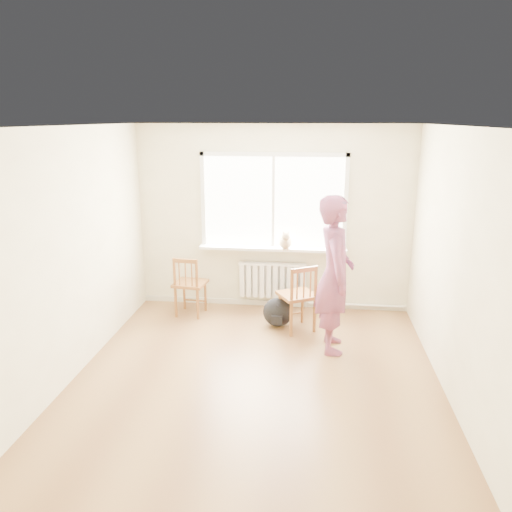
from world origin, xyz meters
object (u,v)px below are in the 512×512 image
(chair_right, at_px, (299,298))
(cat, at_px, (286,241))
(person, at_px, (335,275))
(backpack, at_px, (278,312))
(chair_left, at_px, (189,286))

(chair_right, relative_size, cat, 2.10)
(person, relative_size, backpack, 4.72)
(backpack, bearing_deg, cat, 84.22)
(person, relative_size, cat, 4.37)
(person, xyz_separation_m, cat, (-0.66, 1.18, 0.11))
(chair_right, relative_size, backpack, 2.27)
(cat, bearing_deg, person, -64.93)
(chair_right, relative_size, person, 0.48)
(chair_right, bearing_deg, person, 102.03)
(backpack, bearing_deg, person, -39.93)
(cat, bearing_deg, chair_right, -75.80)
(chair_right, distance_m, backpack, 0.41)
(backpack, bearing_deg, chair_left, 169.05)
(chair_left, bearing_deg, backpack, 175.94)
(chair_left, height_order, chair_right, chair_right)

